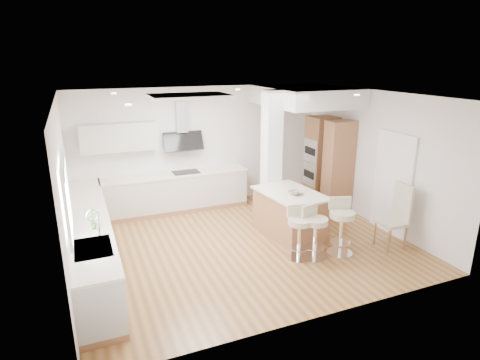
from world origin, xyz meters
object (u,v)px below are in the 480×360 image
bar_stool_a (299,230)px  dining_chair (397,214)px  bar_stool_b (315,230)px  bar_stool_c (341,224)px  peninsula (290,213)px

bar_stool_a → dining_chair: 1.94m
bar_stool_a → bar_stool_b: (0.26, -0.09, 0.00)m
bar_stool_b → bar_stool_c: bearing=-19.4°
peninsula → dining_chair: dining_chair is taller
bar_stool_b → dining_chair: dining_chair is taller
peninsula → bar_stool_c: size_ratio=1.51×
bar_stool_b → dining_chair: (1.66, -0.18, 0.11)m
bar_stool_b → bar_stool_c: 0.54m
bar_stool_c → dining_chair: size_ratio=0.85×
peninsula → bar_stool_a: size_ratio=1.62×
bar_stool_b → dining_chair: 1.68m
peninsula → bar_stool_c: bearing=-74.3°
peninsula → bar_stool_c: bar_stool_c is taller
bar_stool_a → bar_stool_c: bar_stool_c is taller
bar_stool_a → dining_chair: dining_chair is taller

